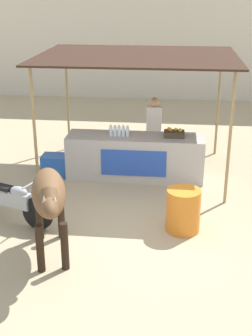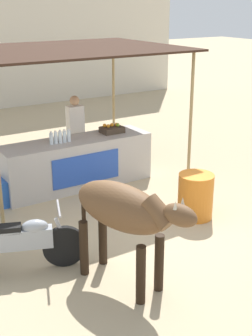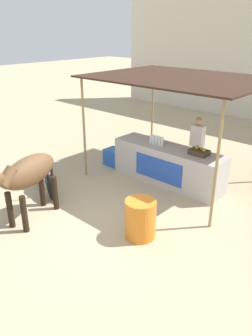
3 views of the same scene
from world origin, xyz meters
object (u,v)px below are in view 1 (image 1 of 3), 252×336
at_px(water_barrel, 183,210).
at_px(motorcycle_parked, 11,201).
at_px(vendor_behind_counter, 154,131).
at_px(cooler_box, 56,165).
at_px(stall_counter, 135,157).
at_px(cow, 49,197).
at_px(fruit_crate, 174,133).

bearing_deg(water_barrel, motorcycle_parked, -179.53).
height_order(vendor_behind_counter, motorcycle_parked, vendor_behind_counter).
bearing_deg(cooler_box, motorcycle_parked, -96.18).
height_order(stall_counter, cow, cow).
bearing_deg(water_barrel, cow, -153.33).
xyz_separation_m(vendor_behind_counter, motorcycle_parked, (-2.40, -3.12, -0.42)).
relative_size(cooler_box, cow, 0.33).
bearing_deg(water_barrel, cooler_box, 141.65).
xyz_separation_m(cow, motorcycle_parked, (-1.01, 1.02, -0.60)).
bearing_deg(vendor_behind_counter, cooler_box, -158.44).
height_order(cooler_box, water_barrel, water_barrel).
height_order(stall_counter, motorcycle_parked, stall_counter).
bearing_deg(vendor_behind_counter, motorcycle_parked, -127.54).
bearing_deg(stall_counter, fruit_crate, 3.85).
xyz_separation_m(fruit_crate, cow, (-1.86, -3.44, 0.00)).
bearing_deg(motorcycle_parked, cow, -45.23).
bearing_deg(water_barrel, stall_counter, 114.18).
height_order(stall_counter, cooler_box, stall_counter).
bearing_deg(motorcycle_parked, fruit_crate, 40.14).
distance_m(stall_counter, cow, 3.58).
distance_m(water_barrel, cow, 2.41).
relative_size(fruit_crate, vendor_behind_counter, 0.27).
bearing_deg(motorcycle_parked, cooler_box, 83.82).
relative_size(cooler_box, motorcycle_parked, 0.35).
distance_m(vendor_behind_counter, motorcycle_parked, 3.96).
relative_size(fruit_crate, motorcycle_parked, 0.26).
relative_size(stall_counter, cow, 1.63).
bearing_deg(vendor_behind_counter, cow, -108.56).
bearing_deg(motorcycle_parked, vendor_behind_counter, 52.46).
relative_size(stall_counter, motorcycle_parked, 1.75).
height_order(vendor_behind_counter, water_barrel, vendor_behind_counter).
relative_size(cooler_box, water_barrel, 0.78).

